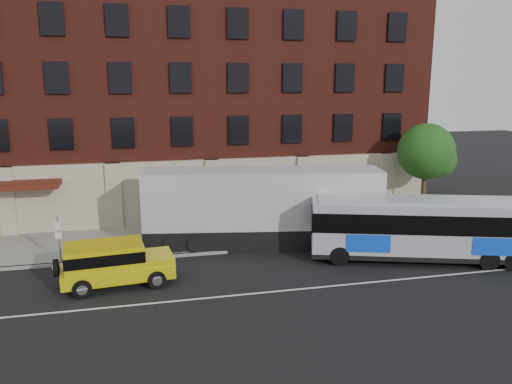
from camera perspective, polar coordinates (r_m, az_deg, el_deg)
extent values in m
plane|color=black|center=(22.18, -0.24, -11.77)|extent=(120.00, 120.00, 0.00)
cube|color=gray|center=(30.43, -4.05, -4.80)|extent=(60.00, 6.00, 0.15)
cube|color=gray|center=(27.62, -3.04, -6.61)|extent=(60.00, 0.25, 0.15)
cube|color=silver|center=(22.62, -0.53, -11.25)|extent=(60.00, 0.12, 0.01)
cube|color=#5B1E15|center=(37.00, -6.25, 10.19)|extent=(30.00, 10.00, 15.00)
cube|color=#B7A991|center=(32.62, -4.90, 0.15)|extent=(30.00, 0.35, 4.00)
cube|color=#4A170D|center=(31.92, -24.64, 0.78)|extent=(4.20, 2.20, 0.30)
cube|color=#B7A991|center=(33.07, -25.91, -0.92)|extent=(0.90, 0.55, 4.00)
cube|color=#B7A991|center=(32.25, -15.48, -0.41)|extent=(0.90, 0.55, 4.00)
cube|color=#B7A991|center=(32.53, -4.88, 0.11)|extent=(0.90, 0.55, 4.00)
cube|color=#B7A991|center=(33.88, 5.21, 0.61)|extent=(0.90, 0.55, 4.00)
cube|color=#B7A991|center=(36.20, 14.27, 1.04)|extent=(0.90, 0.55, 4.00)
cube|color=black|center=(32.06, -20.81, 6.04)|extent=(1.30, 0.20, 1.80)
cube|color=black|center=(31.78, -14.52, 6.41)|extent=(1.30, 0.20, 1.80)
cube|color=black|center=(31.90, -8.18, 6.70)|extent=(1.30, 0.20, 1.80)
cube|color=black|center=(32.39, -1.96, 6.91)|extent=(1.30, 0.20, 1.80)
cube|color=black|center=(33.24, 4.01, 7.03)|extent=(1.30, 0.20, 1.80)
cube|color=black|center=(34.43, 9.63, 7.08)|extent=(1.30, 0.20, 1.80)
cube|color=black|center=(35.93, 14.83, 7.06)|extent=(1.30, 0.20, 1.80)
cube|color=black|center=(31.90, -21.26, 11.76)|extent=(1.30, 0.20, 1.80)
cube|color=black|center=(31.62, -14.84, 12.18)|extent=(1.30, 0.20, 1.80)
cube|color=black|center=(31.74, -8.37, 12.46)|extent=(1.30, 0.20, 1.80)
cube|color=black|center=(32.23, -2.01, 12.58)|extent=(1.30, 0.20, 1.80)
cube|color=black|center=(33.09, 4.10, 12.55)|extent=(1.30, 0.20, 1.80)
cube|color=black|center=(34.28, 9.83, 12.41)|extent=(1.30, 0.20, 1.80)
cube|color=black|center=(35.78, 15.12, 12.16)|extent=(1.30, 0.20, 1.80)
cube|color=black|center=(32.06, -21.74, 17.47)|extent=(1.30, 0.20, 1.80)
cube|color=black|center=(31.79, -15.18, 17.95)|extent=(1.30, 0.20, 1.80)
cube|color=black|center=(31.90, -8.56, 18.21)|extent=(1.30, 0.20, 1.80)
cube|color=black|center=(32.39, -2.05, 18.25)|extent=(1.30, 0.20, 1.80)
cube|color=black|center=(33.24, 4.19, 18.08)|extent=(1.30, 0.20, 1.80)
cube|color=black|center=(34.44, 10.03, 17.73)|extent=(1.30, 0.20, 1.80)
cube|color=black|center=(35.93, 15.42, 17.26)|extent=(1.30, 0.20, 1.80)
cube|color=black|center=(32.88, -23.29, -1.46)|extent=(2.60, 0.15, 2.80)
cube|color=black|center=(32.33, -12.79, -0.96)|extent=(2.60, 0.15, 2.80)
cube|color=black|center=(32.88, -2.29, -0.43)|extent=(2.60, 0.15, 2.80)
cube|color=black|center=(34.49, 7.55, 0.08)|extent=(2.60, 0.15, 2.80)
cylinder|color=gray|center=(27.36, -21.03, -5.05)|extent=(0.07, 0.07, 2.50)
cube|color=silver|center=(27.00, -21.20, -3.53)|extent=(0.30, 0.03, 0.40)
cube|color=silver|center=(27.13, -21.12, -4.54)|extent=(0.30, 0.03, 0.35)
cylinder|color=#36261B|center=(35.11, 18.07, -0.38)|extent=(0.32, 0.32, 3.00)
sphere|color=#1E4B15|center=(34.61, 18.40, 4.31)|extent=(3.60, 3.60, 3.60)
sphere|color=#1E4B15|center=(34.72, 19.67, 3.40)|extent=(2.20, 2.20, 2.20)
sphere|color=#1E4B15|center=(34.70, 17.16, 3.74)|extent=(2.00, 2.00, 2.00)
cube|color=#9FA1AA|center=(27.40, 18.58, -3.80)|extent=(11.86, 5.92, 2.77)
cube|color=black|center=(27.78, 18.39, -6.35)|extent=(11.92, 5.98, 0.24)
cube|color=#9FA1AA|center=(27.05, 18.79, -0.88)|extent=(11.22, 5.46, 0.12)
cube|color=black|center=(27.28, 18.65, -2.87)|extent=(11.96, 6.02, 0.97)
cube|color=blue|center=(25.79, 12.38, -5.62)|extent=(2.05, 0.70, 0.88)
cube|color=blue|center=(29.51, 23.48, -4.08)|extent=(2.05, 0.70, 0.88)
cylinder|color=black|center=(26.02, 9.27, -7.03)|extent=(1.02, 0.58, 0.97)
cylinder|color=black|center=(28.09, 8.93, -5.53)|extent=(1.02, 0.58, 0.97)
cylinder|color=black|center=(27.55, 24.48, -6.91)|extent=(1.02, 0.58, 0.97)
cylinder|color=black|center=(29.52, 23.08, -5.52)|extent=(1.02, 0.58, 0.97)
cylinder|color=black|center=(29.91, 25.21, -5.49)|extent=(1.02, 0.58, 0.97)
cube|color=#CEB90B|center=(24.13, -15.07, -8.46)|extent=(5.04, 2.50, 0.61)
cube|color=#CEB90B|center=(23.83, -16.52, -6.74)|extent=(3.52, 2.31, 1.01)
cube|color=black|center=(23.82, -16.53, -6.63)|extent=(3.57, 2.35, 0.51)
cube|color=#CEB90B|center=(24.11, -11.13, -7.12)|extent=(1.70, 2.07, 0.30)
cube|color=black|center=(24.35, -9.26, -7.86)|extent=(0.22, 1.62, 0.56)
cylinder|color=black|center=(23.99, -21.35, -7.87)|extent=(0.30, 0.79, 0.77)
cylinder|color=black|center=(23.42, -10.97, -9.56)|extent=(0.84, 0.36, 0.81)
cylinder|color=silver|center=(23.42, -10.97, -9.56)|extent=(0.47, 0.35, 0.45)
cylinder|color=black|center=(25.26, -11.61, -7.92)|extent=(0.84, 0.36, 0.81)
cylinder|color=silver|center=(25.26, -11.61, -7.92)|extent=(0.47, 0.35, 0.45)
cylinder|color=black|center=(23.27, -18.77, -10.18)|extent=(0.84, 0.36, 0.81)
cylinder|color=silver|center=(23.27, -18.77, -10.18)|extent=(0.47, 0.35, 0.45)
cylinder|color=black|center=(25.12, -18.81, -8.48)|extent=(0.84, 0.36, 0.81)
cylinder|color=silver|center=(25.12, -18.81, -8.48)|extent=(0.47, 0.35, 0.45)
cube|color=black|center=(28.61, 0.75, -4.82)|extent=(13.12, 4.77, 1.18)
cube|color=#B8B8B4|center=(28.04, 0.77, -0.64)|extent=(13.12, 4.81, 3.11)
cylinder|color=black|center=(27.55, -9.18, -5.80)|extent=(1.11, 0.48, 1.07)
cylinder|color=black|center=(29.88, -8.70, -4.31)|extent=(1.11, 0.48, 1.07)
cylinder|color=black|center=(27.44, -6.50, -5.79)|extent=(1.11, 0.48, 1.07)
cylinder|color=black|center=(29.79, -6.23, -4.30)|extent=(1.11, 0.48, 1.07)
cylinder|color=black|center=(27.92, 8.22, -5.51)|extent=(1.11, 0.48, 1.07)
cylinder|color=black|center=(30.23, 7.32, -4.07)|extent=(1.11, 0.48, 1.07)
cylinder|color=black|center=(28.20, 10.80, -5.43)|extent=(1.11, 0.48, 1.07)
cylinder|color=black|center=(30.49, 9.70, -4.01)|extent=(1.11, 0.48, 1.07)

